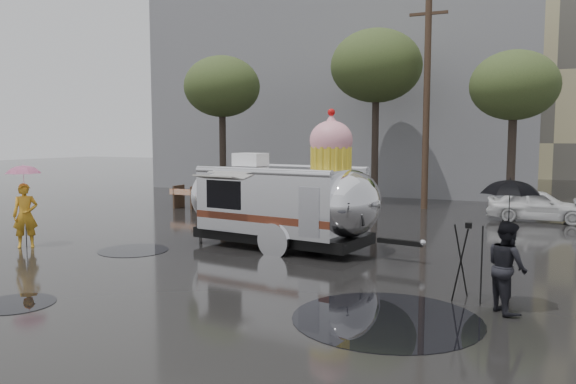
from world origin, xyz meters
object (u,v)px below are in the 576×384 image
at_px(airstream_trailer, 284,199).
at_px(person_left, 25,215).
at_px(person_right, 507,267).
at_px(tripod, 468,254).

height_order(airstream_trailer, person_left, airstream_trailer).
distance_m(airstream_trailer, person_right, 7.17).
distance_m(airstream_trailer, tripod, 6.31).
bearing_deg(person_left, tripod, -45.22).
xyz_separation_m(person_left, tripod, (11.99, -0.38, -0.02)).
height_order(airstream_trailer, person_right, airstream_trailer).
relative_size(airstream_trailer, person_right, 4.42).
bearing_deg(person_left, person_right, -47.21).
distance_m(person_right, tripod, 0.86).
relative_size(airstream_trailer, person_left, 3.98).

